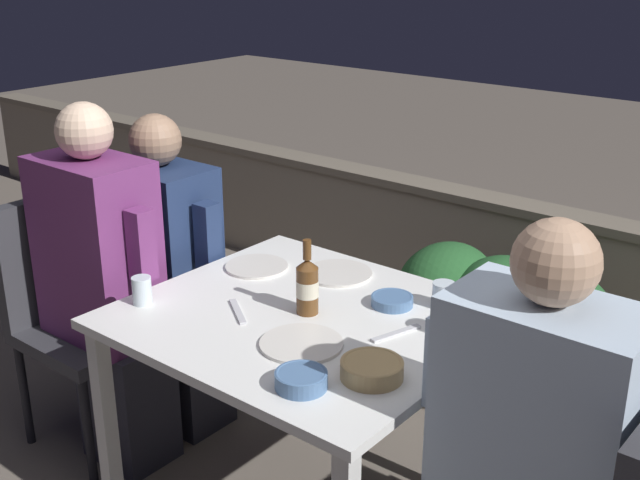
% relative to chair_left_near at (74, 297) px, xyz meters
% --- Properties ---
extents(parapet_wall, '(9.00, 0.18, 0.65)m').
position_rel_chair_left_near_xyz_m(parapet_wall, '(1.00, 1.83, -0.23)').
color(parapet_wall, gray).
rests_on(parapet_wall, ground_plane).
extents(dining_table, '(1.04, 0.93, 0.74)m').
position_rel_chair_left_near_xyz_m(dining_table, '(1.00, 0.14, 0.09)').
color(dining_table, white).
rests_on(dining_table, ground_plane).
extents(planter_hedge, '(0.88, 0.47, 0.64)m').
position_rel_chair_left_near_xyz_m(planter_hedge, '(1.14, 1.17, -0.21)').
color(planter_hedge, brown).
rests_on(planter_hedge, ground_plane).
extents(chair_left_near, '(0.46, 0.45, 0.94)m').
position_rel_chair_left_near_xyz_m(chair_left_near, '(0.00, 0.00, 0.00)').
color(chair_left_near, '#333338').
rests_on(chair_left_near, ground_plane).
extents(person_purple_stripe, '(0.49, 0.26, 1.31)m').
position_rel_chair_left_near_xyz_m(person_purple_stripe, '(0.21, -0.00, 0.10)').
color(person_purple_stripe, '#282833').
rests_on(person_purple_stripe, ground_plane).
extents(chair_left_far, '(0.46, 0.45, 0.94)m').
position_rel_chair_left_near_xyz_m(chair_left_far, '(-0.00, 0.29, 0.00)').
color(chair_left_far, '#333338').
rests_on(chair_left_far, ground_plane).
extents(person_navy_jumper, '(0.48, 0.26, 1.22)m').
position_rel_chair_left_near_xyz_m(person_navy_jumper, '(0.20, 0.29, 0.05)').
color(person_navy_jumper, '#282833').
rests_on(person_navy_jumper, ground_plane).
extents(person_blue_shirt, '(0.50, 0.26, 1.27)m').
position_rel_chair_left_near_xyz_m(person_blue_shirt, '(1.77, -0.01, 0.07)').
color(person_blue_shirt, '#282833').
rests_on(person_blue_shirt, ground_plane).
extents(beer_bottle, '(0.07, 0.07, 0.23)m').
position_rel_chair_left_near_xyz_m(beer_bottle, '(0.99, 0.16, 0.27)').
color(beer_bottle, brown).
rests_on(beer_bottle, dining_table).
extents(plate_0, '(0.23, 0.23, 0.01)m').
position_rel_chair_left_near_xyz_m(plate_0, '(0.88, 0.45, 0.19)').
color(plate_0, silver).
rests_on(plate_0, dining_table).
extents(plate_1, '(0.22, 0.22, 0.01)m').
position_rel_chair_left_near_xyz_m(plate_1, '(0.63, 0.32, 0.19)').
color(plate_1, silver).
rests_on(plate_1, dining_table).
extents(plate_2, '(0.24, 0.24, 0.01)m').
position_rel_chair_left_near_xyz_m(plate_2, '(1.11, -0.01, 0.19)').
color(plate_2, silver).
rests_on(plate_2, dining_table).
extents(bowl_0, '(0.13, 0.13, 0.04)m').
position_rel_chair_left_near_xyz_m(bowl_0, '(1.26, -0.18, 0.20)').
color(bowl_0, '#4C709E').
rests_on(bowl_0, dining_table).
extents(bowl_1, '(0.16, 0.16, 0.05)m').
position_rel_chair_left_near_xyz_m(bowl_1, '(1.37, -0.03, 0.21)').
color(bowl_1, tan).
rests_on(bowl_1, dining_table).
extents(bowl_2, '(0.13, 0.13, 0.03)m').
position_rel_chair_left_near_xyz_m(bowl_2, '(1.16, 0.36, 0.20)').
color(bowl_2, '#4C709E').
rests_on(bowl_2, dining_table).
extents(glass_cup_0, '(0.07, 0.07, 0.10)m').
position_rel_chair_left_near_xyz_m(glass_cup_0, '(1.42, 0.31, 0.23)').
color(glass_cup_0, silver).
rests_on(glass_cup_0, dining_table).
extents(glass_cup_1, '(0.06, 0.06, 0.09)m').
position_rel_chair_left_near_xyz_m(glass_cup_1, '(0.55, -0.11, 0.22)').
color(glass_cup_1, silver).
rests_on(glass_cup_1, dining_table).
extents(glass_cup_2, '(0.07, 0.07, 0.08)m').
position_rel_chair_left_near_xyz_m(glass_cup_2, '(1.29, 0.45, 0.22)').
color(glass_cup_2, silver).
rests_on(glass_cup_2, dining_table).
extents(fork_0, '(0.07, 0.17, 0.01)m').
position_rel_chair_left_near_xyz_m(fork_0, '(1.28, 0.21, 0.18)').
color(fork_0, silver).
rests_on(fork_0, dining_table).
extents(fork_1, '(0.15, 0.11, 0.01)m').
position_rel_chair_left_near_xyz_m(fork_1, '(0.83, 0.03, 0.18)').
color(fork_1, silver).
rests_on(fork_1, dining_table).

